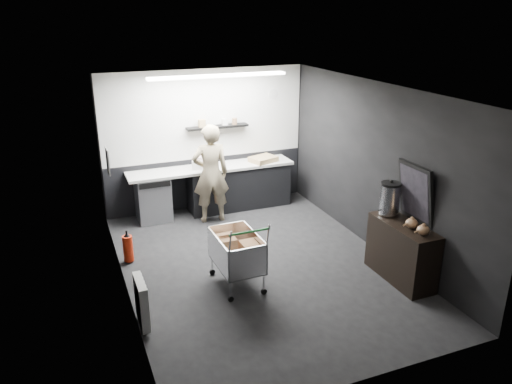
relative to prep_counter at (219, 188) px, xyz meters
name	(u,v)px	position (x,y,z in m)	size (l,w,h in m)	color
floor	(259,266)	(-0.14, -2.42, -0.46)	(5.50, 5.50, 0.00)	black
ceiling	(260,90)	(-0.14, -2.42, 2.24)	(5.50, 5.50, 0.00)	white
wall_back	(206,140)	(-0.14, 0.33, 0.89)	(5.50, 5.50, 0.00)	black
wall_front	(367,270)	(-0.14, -5.17, 0.89)	(5.50, 5.50, 0.00)	black
wall_left	(119,202)	(-2.14, -2.42, 0.89)	(5.50, 5.50, 0.00)	black
wall_right	(376,168)	(1.86, -2.42, 0.89)	(5.50, 5.50, 0.00)	black
kitchen_wall_panel	(205,114)	(-0.14, 0.31, 1.39)	(3.95, 0.02, 1.70)	silver
dado_panel	(208,182)	(-0.14, 0.31, 0.04)	(3.95, 0.02, 1.00)	black
floating_shelf	(217,127)	(0.06, 0.20, 1.16)	(1.20, 0.22, 0.04)	black
wall_clock	(273,94)	(1.26, 0.30, 1.69)	(0.20, 0.20, 0.03)	silver
poster	(108,161)	(-2.12, -1.12, 1.09)	(0.02, 0.30, 0.40)	silver
poster_red_band	(108,157)	(-2.11, -1.12, 1.16)	(0.01, 0.22, 0.10)	red
radiator	(141,302)	(-2.08, -3.32, -0.11)	(0.10, 0.50, 0.60)	silver
ceiling_strip	(218,76)	(-0.14, -0.57, 2.21)	(2.40, 0.20, 0.04)	white
prep_counter	(219,188)	(0.00, 0.00, 0.00)	(3.20, 0.61, 0.90)	black
person	(211,174)	(-0.29, -0.45, 0.46)	(0.67, 0.44, 1.84)	#C1B899
shopping_cart	(236,253)	(-0.64, -2.80, 0.04)	(0.59, 0.96, 1.05)	silver
sideboard	(402,243)	(1.64, -3.51, 0.10)	(0.49, 1.16, 1.73)	black
fire_extinguisher	(128,247)	(-1.99, -1.54, -0.21)	(0.16, 0.16, 0.51)	red
cardboard_box	(263,159)	(0.91, -0.05, 0.49)	(0.49, 0.37, 0.10)	tan
pink_tub	(203,162)	(-0.30, 0.00, 0.55)	(0.22, 0.22, 0.22)	beige
white_container	(197,165)	(-0.42, -0.05, 0.53)	(0.20, 0.15, 0.17)	silver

